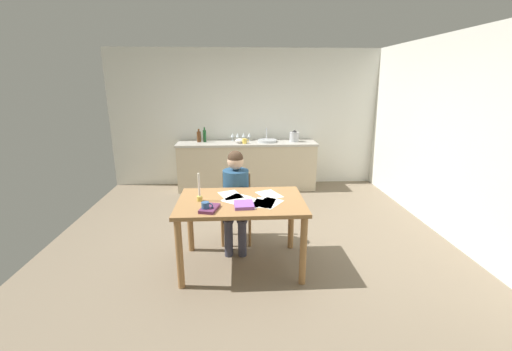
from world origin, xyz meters
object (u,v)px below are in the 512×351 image
Objects in this scene: bottle_oil at (199,136)px; sink_unit at (267,141)px; stovetop_kettle at (294,136)px; chair_at_table at (236,204)px; teacup_on_counter at (245,141)px; candlestick at (199,193)px; mixing_bowl at (240,141)px; person_seated at (236,193)px; book_cookery at (210,208)px; wine_glass_by_kettle at (244,135)px; coffee_mug at (206,207)px; dining_table at (241,210)px; bottle_vinegar at (205,136)px; wine_glass_back_right at (232,135)px; wine_glass_near_sink at (249,135)px; book_magazine at (244,205)px; wine_glass_back_left at (238,135)px.

sink_unit is at bearing -2.48° from bottle_oil.
sink_unit reaches higher than stovetop_kettle.
chair_at_table is 7.14× the size of teacup_on_counter.
candlestick reaches higher than chair_at_table.
mixing_bowl is at bearing 80.54° from candlestick.
person_seated reaches higher than bottle_oil.
person_seated is 4.90× the size of book_cookery.
bottle_oil is 0.85m from wine_glass_by_kettle.
person_seated reaches higher than book_cookery.
teacup_on_counter is (0.45, 2.95, 0.12)m from coffee_mug.
book_cookery is at bearing -105.40° from chair_at_table.
dining_table is 0.48m from candlestick.
bottle_vinegar is at bearing 95.42° from coffee_mug.
book_cookery is at bearing -107.83° from person_seated.
dining_table is 2.99m from wine_glass_back_right.
person_seated reaches higher than mixing_bowl.
bottle_vinegar reaches higher than wine_glass_back_right.
book_cookery is at bearing -99.00° from wine_glass_near_sink.
book_cookery is 0.99× the size of bottle_oil.
wine_glass_by_kettle is at bearing 85.03° from book_magazine.
chair_at_table is 2.36m from wine_glass_near_sink.
candlestick is 1.25× the size of book_cookery.
dining_table is 6.10× the size of book_magazine.
bottle_oil is (-0.44, 3.13, 0.21)m from book_cookery.
stovetop_kettle is 1.08m from wine_glass_back_left.
wine_glass_back_left is at bearing 180.00° from wine_glass_by_kettle.
candlestick is 1.38× the size of stovetop_kettle.
book_cookery is (-0.26, -0.94, 0.32)m from chair_at_table.
wine_glass_back_right is at bearing 180.00° from wine_glass_back_left.
candlestick is at bearing -108.99° from sink_unit.
person_seated is 2.56m from stovetop_kettle.
bottle_oil is (-1.28, 0.06, 0.08)m from sink_unit.
person_seated reaches higher than book_magazine.
person_seated is 7.76× the size of wine_glass_by_kettle.
book_cookery is 3.24m from wine_glass_back_left.
wine_glass_by_kettle is at bearing 6.84° from bottle_vinegar.
teacup_on_counter is at bearing 96.69° from book_cookery.
wine_glass_back_left is (0.62, 0.09, -0.01)m from bottle_vinegar.
chair_at_table is 5.56× the size of wine_glass_back_right.
book_cookery is (0.03, 0.03, -0.03)m from coffee_mug.
book_magazine is at bearing -91.52° from teacup_on_counter.
mixing_bowl is 1.52× the size of teacup_on_counter.
coffee_mug is at bearing -168.25° from book_magazine.
chair_at_table is at bearing -105.32° from sink_unit.
teacup_on_counter is (0.75, -0.21, -0.07)m from bottle_vinegar.
book_cookery is at bearing -82.00° from bottle_oil.
wine_glass_back_left is 0.10m from wine_glass_back_right.
coffee_mug is at bearing -105.77° from sink_unit.
book_cookery reaches higher than dining_table.
person_seated is 6.56× the size of mixing_bowl.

